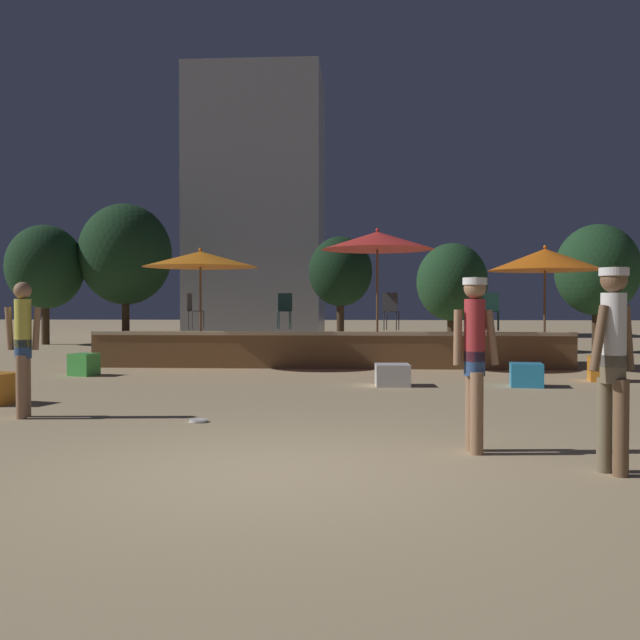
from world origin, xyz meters
TOP-DOWN VIEW (x-y plane):
  - ground_plane at (0.00, 0.00)m, footprint 120.00×120.00m
  - wooden_deck at (0.05, 11.11)m, footprint 10.95×2.45m
  - patio_umbrella_0 at (1.13, 10.04)m, footprint 2.54×2.54m
  - patio_umbrella_1 at (-2.94, 10.15)m, footprint 2.65×2.65m
  - patio_umbrella_2 at (4.85, 10.06)m, footprint 2.52×2.52m
  - cube_seat_1 at (3.70, 6.70)m, footprint 0.62×0.62m
  - cube_seat_2 at (-4.88, 8.12)m, footprint 0.58×0.58m
  - cube_seat_3 at (5.37, 7.69)m, footprint 0.64×0.64m
  - cube_seat_4 at (1.34, 6.67)m, footprint 0.63×0.63m
  - person_1 at (-3.52, 2.78)m, footprint 0.46×0.30m
  - person_2 at (1.91, 0.97)m, footprint 0.46×0.30m
  - person_3 at (2.96, 0.14)m, footprint 0.48×0.33m
  - bistro_chair_0 at (1.47, 11.02)m, footprint 0.42×0.42m
  - bistro_chair_1 at (-1.16, 11.75)m, footprint 0.42×0.42m
  - bistro_chair_2 at (-3.48, 11.63)m, footprint 0.40×0.40m
  - bistro_chair_3 at (3.87, 11.16)m, footprint 0.40×0.40m
  - frisbee_disc at (-1.21, 2.59)m, footprint 0.22×0.22m
  - background_tree_0 at (3.51, 15.87)m, footprint 2.16×2.16m
  - background_tree_1 at (-0.06, 20.78)m, footprint 2.39×2.39m
  - background_tree_2 at (-7.99, 19.80)m, footprint 3.39×3.39m
  - background_tree_3 at (7.78, 15.67)m, footprint 2.47×2.47m
  - background_tree_4 at (-10.68, 19.01)m, footprint 2.76×2.76m
  - distant_building at (-4.13, 26.69)m, footprint 6.03×4.65m

SIDE VIEW (x-z plane):
  - ground_plane at x=0.00m, z-range 0.00..0.00m
  - frisbee_disc at x=-1.21m, z-range 0.00..0.03m
  - cube_seat_4 at x=1.34m, z-range 0.00..0.39m
  - cube_seat_1 at x=3.70m, z-range 0.00..0.41m
  - cube_seat_2 at x=-4.88m, z-range 0.00..0.45m
  - cube_seat_3 at x=5.37m, z-range 0.00..0.47m
  - wooden_deck at x=0.05m, z-range -0.04..0.80m
  - person_1 at x=-3.52m, z-range 0.08..1.82m
  - person_2 at x=1.91m, z-range 0.11..1.83m
  - person_3 at x=2.96m, z-range 0.12..1.90m
  - bistro_chair_0 at x=1.47m, z-range 0.93..1.83m
  - bistro_chair_1 at x=-1.16m, z-range 0.93..1.83m
  - bistro_chair_2 at x=-3.48m, z-range 0.93..1.83m
  - bistro_chair_3 at x=3.87m, z-range 0.93..1.83m
  - background_tree_0 at x=3.51m, z-range 0.46..3.78m
  - patio_umbrella_2 at x=4.85m, z-range 1.06..3.83m
  - background_tree_3 at x=7.78m, z-range 0.55..4.39m
  - patio_umbrella_1 at x=-2.94m, z-range 1.11..3.87m
  - background_tree_1 at x=-0.06m, z-range 0.67..4.69m
  - background_tree_4 at x=-10.68m, z-range 0.63..4.96m
  - patio_umbrella_0 at x=1.13m, z-range 1.30..4.47m
  - background_tree_2 at x=-7.99m, z-range 0.71..5.88m
  - distant_building at x=-4.13m, z-range 0.00..12.02m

